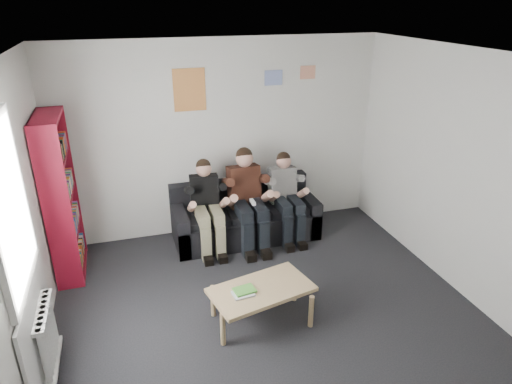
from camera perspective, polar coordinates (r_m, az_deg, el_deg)
room_shell at (r=4.12m, az=3.34°, el=-3.03°), size 5.00×5.00×5.00m
sofa at (r=6.47m, az=-1.43°, el=-3.26°), size 2.00×0.82×0.77m
bookshelf at (r=5.84m, az=-23.16°, el=-0.64°), size 0.30×0.89×1.98m
coffee_table at (r=4.82m, az=0.67°, el=-12.39°), size 1.04×0.57×0.41m
game_cases at (r=4.71m, az=-1.53°, el=-12.37°), size 0.24×0.19×0.03m
person_left at (r=6.05m, az=-6.08°, el=-1.91°), size 0.38×0.80×1.22m
person_middle at (r=6.14m, az=-0.98°, el=-0.98°), size 0.43×0.91×1.32m
person_right at (r=6.33m, az=3.86°, el=-0.70°), size 0.37×0.79×1.21m
radiator at (r=4.70m, az=-24.53°, el=-16.13°), size 0.10×0.64×0.60m
window at (r=4.34m, az=-27.00°, el=-9.18°), size 0.05×1.30×2.36m
poster_large at (r=6.12m, az=-8.32°, el=12.52°), size 0.42×0.01×0.55m
poster_blue at (r=6.37m, az=2.19°, el=14.08°), size 0.25×0.01×0.20m
poster_pink at (r=6.54m, az=6.49°, el=14.64°), size 0.22×0.01×0.18m
poster_sign at (r=6.02m, az=-14.24°, el=13.83°), size 0.20×0.01×0.14m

